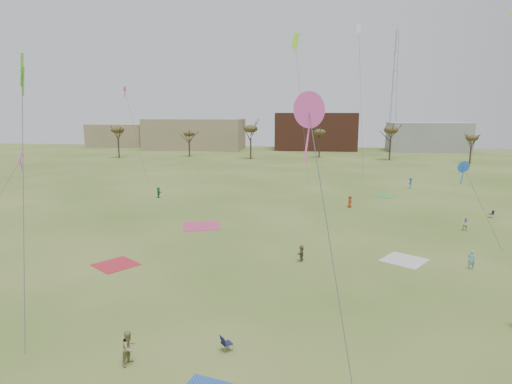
# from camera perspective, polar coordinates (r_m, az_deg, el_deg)

# --- Properties ---
(ground) EXTENTS (260.00, 260.00, 0.00)m
(ground) POSITION_cam_1_polar(r_m,az_deg,el_deg) (27.16, -3.64, -16.26)
(ground) COLOR #35551A
(ground) RESTS_ON ground
(spectator_fore_b) EXTENTS (0.89, 1.01, 1.74)m
(spectator_fore_b) POSITION_cam_1_polar(r_m,az_deg,el_deg) (23.19, -16.60, -19.29)
(spectator_fore_b) COLOR #928E5D
(spectator_fore_b) RESTS_ON ground
(spectator_fore_c) EXTENTS (0.73, 1.33, 1.37)m
(spectator_fore_c) POSITION_cam_1_polar(r_m,az_deg,el_deg) (36.16, 6.08, -8.12)
(spectator_fore_c) COLOR #665D49
(spectator_fore_c) RESTS_ON ground
(flyer_mid_c) EXTENTS (0.65, 0.53, 1.54)m
(flyer_mid_c) POSITION_cam_1_polar(r_m,az_deg,el_deg) (38.25, 26.82, -8.05)
(flyer_mid_c) COLOR #70A7BB
(flyer_mid_c) RESTS_ON ground
(spectator_mid_e) EXTENTS (0.79, 0.65, 1.48)m
(spectator_mid_e) POSITION_cam_1_polar(r_m,az_deg,el_deg) (49.97, 26.24, -3.82)
(spectator_mid_e) COLOR silver
(spectator_mid_e) RESTS_ON ground
(flyer_far_a) EXTENTS (1.31, 1.41, 1.58)m
(flyer_far_a) POSITION_cam_1_polar(r_m,az_deg,el_deg) (63.56, -12.88, -0.04)
(flyer_far_a) COLOR #246E49
(flyer_far_a) RESTS_ON ground
(flyer_far_b) EXTENTS (0.83, 0.91, 1.57)m
(flyer_far_b) POSITION_cam_1_polar(r_m,az_deg,el_deg) (56.98, 12.41, -1.24)
(flyer_far_b) COLOR #A93F1D
(flyer_far_b) RESTS_ON ground
(flyer_far_c) EXTENTS (0.67, 1.17, 1.80)m
(flyer_far_c) POSITION_cam_1_polar(r_m,az_deg,el_deg) (74.00, 19.91, 1.16)
(flyer_far_c) COLOR #22699D
(flyer_far_c) RESTS_ON ground
(blanket_red) EXTENTS (4.21, 4.21, 0.03)m
(blanket_red) POSITION_cam_1_polar(r_m,az_deg,el_deg) (37.10, -18.21, -9.23)
(blanket_red) COLOR #A9212D
(blanket_red) RESTS_ON ground
(blanket_cream) EXTENTS (4.41, 4.41, 0.03)m
(blanket_cream) POSITION_cam_1_polar(r_m,az_deg,el_deg) (38.39, 19.18, -8.61)
(blanket_cream) COLOR beige
(blanket_cream) RESTS_ON ground
(blanket_plum) EXTENTS (5.01, 5.01, 0.03)m
(blanket_plum) POSITION_cam_1_polar(r_m,az_deg,el_deg) (47.17, -7.32, -4.53)
(blanket_plum) COLOR #B93865
(blanket_plum) RESTS_ON ground
(blanket_olive) EXTENTS (3.70, 3.70, 0.03)m
(blanket_olive) POSITION_cam_1_polar(r_m,az_deg,el_deg) (65.96, 16.83, -0.54)
(blanket_olive) COLOR green
(blanket_olive) RESTS_ON ground
(camp_chair_center) EXTENTS (0.74, 0.73, 0.87)m
(camp_chair_center) POSITION_cam_1_polar(r_m,az_deg,el_deg) (23.70, -3.96, -19.86)
(camp_chair_center) COLOR #16183D
(camp_chair_center) RESTS_ON ground
(camp_chair_right) EXTENTS (0.59, 0.55, 0.87)m
(camp_chair_right) POSITION_cam_1_polar(r_m,az_deg,el_deg) (57.53, 28.89, -2.76)
(camp_chair_right) COLOR #131B34
(camp_chair_right) RESTS_ON ground
(kites_aloft) EXTENTS (72.92, 65.12, 25.81)m
(kites_aloft) POSITION_cam_1_polar(r_m,az_deg,el_deg) (54.84, 8.87, 17.19)
(kites_aloft) COLOR teal
(kites_aloft) RESTS_ON ground
(tree_line) EXTENTS (117.44, 49.32, 8.91)m
(tree_line) POSITION_cam_1_polar(r_m,az_deg,el_deg) (103.26, 3.61, 7.75)
(tree_line) COLOR #3A2B1E
(tree_line) RESTS_ON ground
(building_tan) EXTENTS (32.00, 14.00, 10.00)m
(building_tan) POSITION_cam_1_polar(r_m,az_deg,el_deg) (144.53, -8.21, 7.65)
(building_tan) COLOR #937F60
(building_tan) RESTS_ON ground
(building_brick) EXTENTS (26.00, 16.00, 12.00)m
(building_brick) POSITION_cam_1_polar(r_m,az_deg,el_deg) (143.84, 8.02, 8.04)
(building_brick) COLOR brown
(building_brick) RESTS_ON ground
(building_grey) EXTENTS (24.00, 12.00, 9.00)m
(building_grey) POSITION_cam_1_polar(r_m,az_deg,el_deg) (146.18, 21.95, 6.84)
(building_grey) COLOR gray
(building_grey) RESTS_ON ground
(building_tan_west) EXTENTS (20.00, 12.00, 8.00)m
(building_tan_west) POSITION_cam_1_polar(r_m,az_deg,el_deg) (161.85, -17.84, 7.21)
(building_tan_west) COLOR #937F60
(building_tan_west) RESTS_ON ground
(radio_tower) EXTENTS (1.51, 1.72, 41.00)m
(radio_tower) POSITION_cam_1_polar(r_m,az_deg,el_deg) (150.96, 17.93, 12.78)
(radio_tower) COLOR #9EA3A8
(radio_tower) RESTS_ON ground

